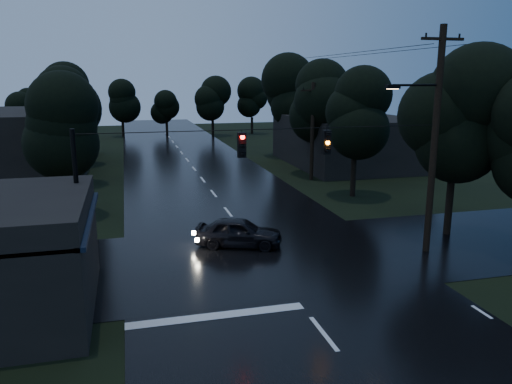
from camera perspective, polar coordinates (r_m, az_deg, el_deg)
name	(u,v)px	position (r m, az deg, el deg)	size (l,w,h in m)	color
main_road	(203,180)	(39.35, -6.11, 1.38)	(12.00, 120.00, 0.02)	black
cross_street	(264,258)	(22.33, 0.89, -7.53)	(60.00, 9.00, 0.02)	black
building_far_right	(347,141)	(46.83, 10.33, 5.80)	(10.00, 14.00, 4.40)	black
building_far_left	(30,139)	(49.18, -24.44, 5.54)	(10.00, 16.00, 5.00)	black
utility_pole_main	(433,137)	(23.30, 19.58, 5.91)	(3.50, 0.30, 10.00)	black
utility_pole_far	(312,130)	(38.94, 6.46, 7.02)	(2.00, 0.30, 7.50)	black
anchor_pole_left	(78,209)	(19.84, -19.63, -1.84)	(0.18, 0.18, 6.00)	black
span_signals	(284,143)	(20.28, 3.23, 5.66)	(15.00, 0.37, 1.12)	black
tree_corner_near	(457,116)	(26.35, 21.99, 8.05)	(4.48, 4.48, 9.44)	black
tree_left_a	(64,124)	(30.46, -21.11, 7.23)	(3.92, 3.92, 8.26)	black
tree_left_b	(67,109)	(38.44, -20.79, 8.81)	(4.20, 4.20, 8.85)	black
tree_left_c	(71,99)	(48.42, -20.34, 9.95)	(4.48, 4.48, 9.44)	black
tree_right_a	(356,112)	(33.58, 11.36, 8.92)	(4.20, 4.20, 8.85)	black
tree_right_b	(319,101)	(41.12, 7.24, 10.26)	(4.48, 4.48, 9.44)	black
tree_right_c	(288,93)	(50.71, 3.65, 11.23)	(4.76, 4.76, 10.03)	black
car	(239,232)	(23.62, -1.98, -4.61)	(1.64, 4.06, 1.38)	black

